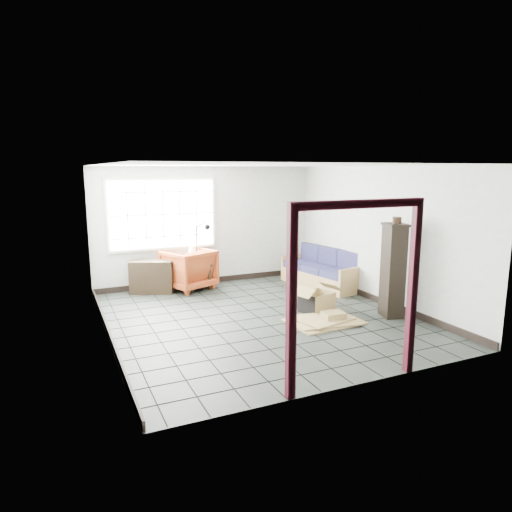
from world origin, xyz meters
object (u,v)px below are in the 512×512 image
futon_sofa (323,272)px  armchair (188,267)px  side_table (196,268)px  tall_shelf (393,270)px

futon_sofa → armchair: (-2.77, 0.96, 0.17)m
armchair → side_table: 0.17m
side_table → tall_shelf: size_ratio=0.37×
tall_shelf → armchair: bearing=145.8°
futon_sofa → side_table: (-2.62, 0.88, 0.16)m
side_table → tall_shelf: (2.56, -3.18, 0.37)m
side_table → tall_shelf: bearing=-51.2°
futon_sofa → side_table: size_ratio=3.33×
armchair → side_table: size_ratio=1.58×
armchair → side_table: bearing=129.4°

